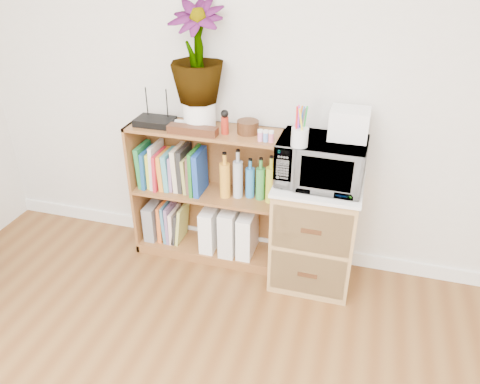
% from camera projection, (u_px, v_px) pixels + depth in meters
% --- Properties ---
extents(skirting_board, '(4.00, 0.02, 0.10)m').
position_uv_depth(skirting_board, '(261.00, 243.00, 3.40)').
color(skirting_board, white).
rests_on(skirting_board, ground).
extents(bookshelf, '(1.00, 0.30, 0.95)m').
position_uv_depth(bookshelf, '(207.00, 195.00, 3.16)').
color(bookshelf, brown).
rests_on(bookshelf, ground).
extents(wicker_unit, '(0.50, 0.45, 0.70)m').
position_uv_depth(wicker_unit, '(315.00, 233.00, 2.97)').
color(wicker_unit, '#9E7542').
rests_on(wicker_unit, ground).
extents(microwave, '(0.51, 0.35, 0.28)m').
position_uv_depth(microwave, '(321.00, 162.00, 2.72)').
color(microwave, white).
rests_on(microwave, wicker_unit).
extents(pen_cup, '(0.09, 0.09, 0.10)m').
position_uv_depth(pen_cup, '(300.00, 137.00, 2.56)').
color(pen_cup, silver).
rests_on(pen_cup, microwave).
extents(small_appliance, '(0.22, 0.18, 0.17)m').
position_uv_depth(small_appliance, '(349.00, 124.00, 2.64)').
color(small_appliance, white).
rests_on(small_appliance, microwave).
extents(router, '(0.24, 0.16, 0.04)m').
position_uv_depth(router, '(155.00, 121.00, 2.97)').
color(router, black).
rests_on(router, bookshelf).
extents(white_bowl, '(0.13, 0.13, 0.03)m').
position_uv_depth(white_bowl, '(177.00, 125.00, 2.93)').
color(white_bowl, silver).
rests_on(white_bowl, bookshelf).
extents(plant_pot, '(0.20, 0.20, 0.17)m').
position_uv_depth(plant_pot, '(200.00, 114.00, 2.91)').
color(plant_pot, white).
rests_on(plant_pot, bookshelf).
extents(potted_plant, '(0.33, 0.33, 0.59)m').
position_uv_depth(potted_plant, '(197.00, 52.00, 2.72)').
color(potted_plant, '#357830').
rests_on(potted_plant, plant_pot).
extents(trinket_box, '(0.31, 0.08, 0.05)m').
position_uv_depth(trinket_box, '(193.00, 130.00, 2.84)').
color(trinket_box, '#331B0D').
rests_on(trinket_box, bookshelf).
extents(kokeshi_doll, '(0.05, 0.05, 0.11)m').
position_uv_depth(kokeshi_doll, '(225.00, 125.00, 2.83)').
color(kokeshi_doll, maroon).
rests_on(kokeshi_doll, bookshelf).
extents(wooden_bowl, '(0.13, 0.13, 0.08)m').
position_uv_depth(wooden_bowl, '(248.00, 127.00, 2.84)').
color(wooden_bowl, '#351E0E').
rests_on(wooden_bowl, bookshelf).
extents(paint_jars, '(0.11, 0.04, 0.06)m').
position_uv_depth(paint_jars, '(266.00, 137.00, 2.73)').
color(paint_jars, '#CF737B').
rests_on(paint_jars, bookshelf).
extents(file_box, '(0.08, 0.21, 0.26)m').
position_uv_depth(file_box, '(154.00, 220.00, 3.39)').
color(file_box, gray).
rests_on(file_box, bookshelf).
extents(magazine_holder_left, '(0.10, 0.25, 0.31)m').
position_uv_depth(magazine_holder_left, '(211.00, 227.00, 3.26)').
color(magazine_holder_left, white).
rests_on(magazine_holder_left, bookshelf).
extents(magazine_holder_mid, '(0.11, 0.27, 0.33)m').
position_uv_depth(magazine_holder_mid, '(231.00, 229.00, 3.22)').
color(magazine_holder_mid, silver).
rests_on(magazine_holder_mid, bookshelf).
extents(magazine_holder_right, '(0.10, 0.25, 0.31)m').
position_uv_depth(magazine_holder_right, '(247.00, 233.00, 3.20)').
color(magazine_holder_right, white).
rests_on(magazine_holder_right, bookshelf).
extents(cookbooks, '(0.45, 0.20, 0.31)m').
position_uv_depth(cookbooks, '(173.00, 169.00, 3.13)').
color(cookbooks, '#1F773A').
rests_on(cookbooks, bookshelf).
extents(liquor_bottles, '(0.37, 0.07, 0.32)m').
position_uv_depth(liquor_bottles, '(248.00, 177.00, 3.00)').
color(liquor_bottles, gold).
rests_on(liquor_bottles, bookshelf).
extents(lower_books, '(0.19, 0.19, 0.29)m').
position_uv_depth(lower_books, '(173.00, 222.00, 3.35)').
color(lower_books, '#D76026').
rests_on(lower_books, bookshelf).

